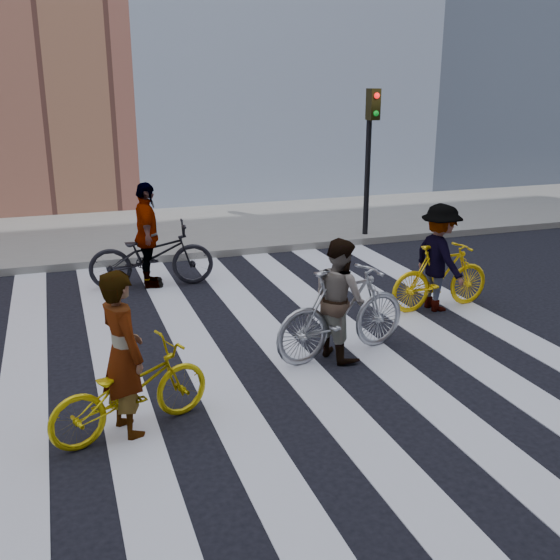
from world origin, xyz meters
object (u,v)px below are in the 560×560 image
rider_mid (339,299)px  rider_rear (147,236)px  bike_yellow_left (131,390)px  rider_left (123,354)px  traffic_signal (370,139)px  bike_silver_mid (342,312)px  rider_right (439,258)px  bike_dark_rear (151,255)px  bike_yellow_right (441,276)px

rider_mid → rider_rear: (-1.90, 3.86, 0.12)m
rider_rear → rider_mid: bearing=-148.8°
bike_yellow_left → rider_left: bearing=70.7°
traffic_signal → bike_silver_mid: size_ratio=1.65×
rider_right → rider_rear: size_ratio=0.92×
rider_left → rider_mid: bearing=-88.7°
bike_dark_rear → rider_right: bearing=-118.1°
bike_yellow_right → rider_left: bearing=110.6°
bike_yellow_right → rider_left: size_ratio=1.01×
rider_left → bike_yellow_right: bearing=-85.5°
rider_left → rider_rear: rider_rear is taller
bike_silver_mid → rider_left: 3.10m
traffic_signal → rider_left: size_ratio=1.90×
rider_mid → bike_dark_rear: bearing=13.5°
bike_yellow_left → bike_dark_rear: size_ratio=0.82×
rider_right → rider_left: bearing=110.8°
bike_yellow_right → bike_dark_rear: (-4.13, 2.67, 0.03)m
bike_silver_mid → bike_yellow_right: (2.24, 1.19, -0.07)m
rider_rear → bike_yellow_left: bearing=174.7°
rider_right → rider_rear: (-4.13, 2.67, 0.08)m
rider_left → rider_right: bearing=-85.3°
bike_yellow_right → rider_right: (-0.05, 0.00, 0.31)m
bike_yellow_left → rider_mid: (2.80, 1.07, 0.34)m
bike_silver_mid → bike_yellow_right: bike_silver_mid is taller
rider_mid → rider_left: bearing=98.6°
bike_yellow_right → rider_mid: 2.59m
bike_silver_mid → rider_rear: size_ratio=1.09×
bike_yellow_right → rider_rear: rider_rear is taller
bike_yellow_left → bike_yellow_right: size_ratio=0.99×
bike_yellow_right → rider_left: (-5.14, -2.26, 0.34)m
traffic_signal → bike_silver_mid: traffic_signal is taller
bike_silver_mid → rider_left: rider_left is taller
rider_left → rider_rear: 5.03m
traffic_signal → bike_dark_rear: (-5.08, -1.83, -1.72)m
rider_left → rider_mid: size_ratio=1.10×
traffic_signal → rider_rear: size_ratio=1.80×
bike_yellow_right → rider_rear: 4.98m
rider_mid → rider_right: bearing=-74.0°
bike_dark_rear → traffic_signal: bearing=-65.2°
bike_yellow_right → rider_rear: (-4.18, 2.67, 0.39)m
bike_silver_mid → traffic_signal: bearing=-41.3°
bike_yellow_left → rider_mid: 3.02m
rider_left → rider_rear: size_ratio=0.95×
bike_silver_mid → rider_left: size_ratio=1.15×
traffic_signal → bike_dark_rear: 5.67m
bike_yellow_left → rider_right: bearing=-85.1°
rider_left → traffic_signal: bearing=-61.3°
bike_yellow_left → bike_yellow_right: 5.57m
bike_silver_mid → bike_dark_rear: bearing=14.1°
bike_yellow_left → bike_silver_mid: (2.85, 1.07, 0.14)m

